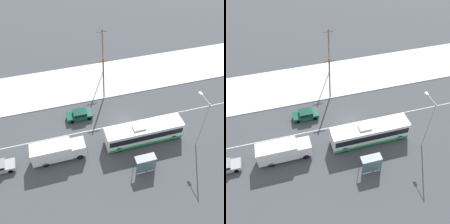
{
  "view_description": "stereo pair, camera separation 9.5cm",
  "coord_description": "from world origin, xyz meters",
  "views": [
    {
      "loc": [
        -9.53,
        -26.5,
        30.65
      ],
      "look_at": [
        -1.69,
        1.64,
        1.4
      ],
      "focal_mm": 42.0,
      "sensor_mm": 36.0,
      "label": 1
    },
    {
      "loc": [
        -9.44,
        -26.53,
        30.65
      ],
      "look_at": [
        -1.69,
        1.64,
        1.4
      ],
      "focal_mm": 42.0,
      "sensor_mm": 36.0,
      "label": 2
    }
  ],
  "objects": [
    {
      "name": "city_bus",
      "position": [
        1.58,
        -3.9,
        1.57
      ],
      "size": [
        11.45,
        2.57,
        3.21
      ],
      "color": "white",
      "rests_on": "ground_plane"
    },
    {
      "name": "lane_marking_center",
      "position": [
        0.0,
        0.0,
        0.0
      ],
      "size": [
        60.0,
        0.12,
        0.0
      ],
      "color": "silver",
      "rests_on": "ground_plane"
    },
    {
      "name": "bus_shelter",
      "position": [
        -0.01,
        -8.89,
        1.67
      ],
      "size": [
        2.76,
        1.2,
        2.4
      ],
      "color": "gray",
      "rests_on": "ground_plane"
    },
    {
      "name": "sedan_car",
      "position": [
        -6.67,
        3.02,
        0.82
      ],
      "size": [
        4.01,
        1.8,
        1.51
      ],
      "rotation": [
        0.0,
        0.0,
        3.14
      ],
      "color": "#0F4733",
      "rests_on": "ground_plane"
    },
    {
      "name": "ground_plane",
      "position": [
        0.0,
        0.0,
        0.0
      ],
      "size": [
        120.0,
        120.0,
        0.0
      ],
      "primitive_type": "plane",
      "color": "#424449"
    },
    {
      "name": "utility_pole_snowlot",
      "position": [
        0.02,
        14.14,
        4.72
      ],
      "size": [
        1.8,
        0.24,
        9.05
      ],
      "color": "brown",
      "rests_on": "ground_plane"
    },
    {
      "name": "utility_pole_roadside",
      "position": [
        -1.65,
        6.98,
        4.17
      ],
      "size": [
        1.8,
        0.24,
        7.96
      ],
      "color": "brown",
      "rests_on": "ground_plane"
    },
    {
      "name": "streetlamp",
      "position": [
        8.73,
        -6.37,
        5.14
      ],
      "size": [
        0.36,
        2.72,
        8.22
      ],
      "color": "#9EA3A8",
      "rests_on": "ground_plane"
    },
    {
      "name": "snow_lot",
      "position": [
        0.0,
        11.85,
        0.06
      ],
      "size": [
        80.0,
        10.59,
        0.12
      ],
      "color": "silver",
      "rests_on": "ground_plane"
    },
    {
      "name": "pedestrian_at_stop",
      "position": [
        0.94,
        -7.64,
        1.04
      ],
      "size": [
        0.61,
        0.27,
        1.7
      ],
      "color": "#23232D",
      "rests_on": "ground_plane"
    },
    {
      "name": "box_truck",
      "position": [
        -10.98,
        -3.75,
        1.59
      ],
      "size": [
        7.37,
        2.3,
        2.84
      ],
      "color": "silver",
      "rests_on": "ground_plane"
    }
  ]
}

